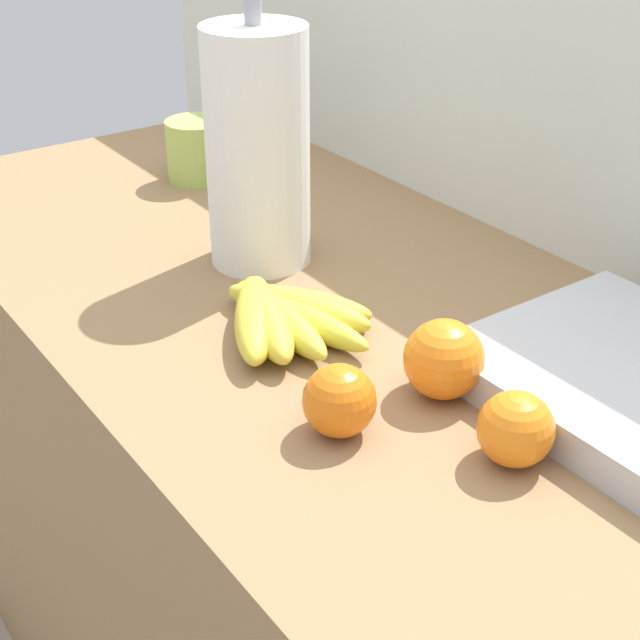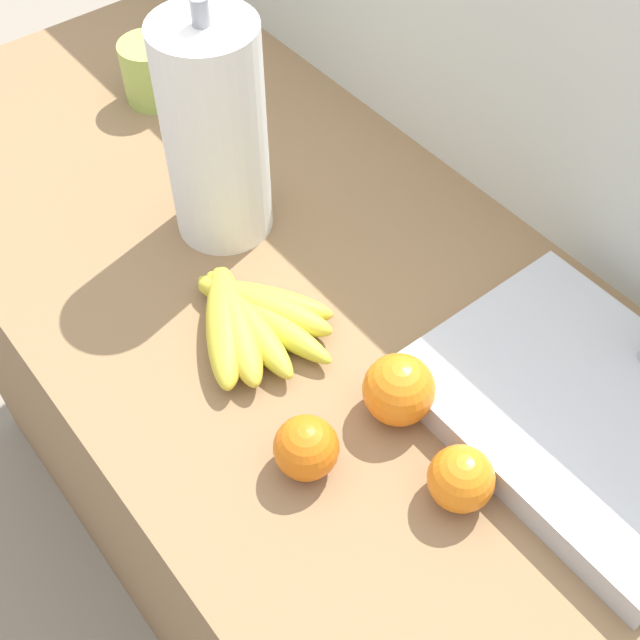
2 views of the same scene
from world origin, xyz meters
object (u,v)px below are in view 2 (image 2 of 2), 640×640
object	(u,v)px
orange_front	(306,448)
sink_basin	(589,411)
mug	(152,71)
paper_towel_roll	(215,134)
orange_right	(399,390)
banana_bunch	(248,318)
orange_center	(461,479)

from	to	relation	value
orange_front	sink_basin	size ratio (longest dim) A/B	0.19
orange_front	mug	distance (m)	0.67
orange_front	paper_towel_roll	size ratio (longest dim) A/B	0.21
orange_front	mug	xyz separation A→B (m)	(-0.63, 0.21, 0.01)
orange_right	mug	bearing A→B (deg)	172.06
banana_bunch	mug	bearing A→B (deg)	161.67
mug	orange_center	bearing A→B (deg)	-8.24
orange_right	sink_basin	size ratio (longest dim) A/B	0.22
paper_towel_roll	mug	distance (m)	0.31
orange_right	mug	xyz separation A→B (m)	(-0.64, 0.09, 0.01)
banana_bunch	orange_front	bearing A→B (deg)	-17.21
banana_bunch	paper_towel_roll	bearing A→B (deg)	154.20
orange_center	orange_front	bearing A→B (deg)	-141.19
orange_center	banana_bunch	bearing A→B (deg)	-172.49
orange_center	mug	xyz separation A→B (m)	(-0.75, 0.11, 0.01)
banana_bunch	orange_right	distance (m)	0.20
orange_right	mug	size ratio (longest dim) A/B	0.86
sink_basin	mug	bearing A→B (deg)	-175.76
paper_towel_roll	sink_basin	world-z (taller)	paper_towel_roll
paper_towel_roll	orange_center	bearing A→B (deg)	-4.76
orange_front	paper_towel_roll	bearing A→B (deg)	158.62
orange_center	sink_basin	xyz separation A→B (m)	(0.02, 0.17, -0.01)
orange_front	orange_right	distance (m)	0.12
orange_right	mug	distance (m)	0.65
orange_right	sink_basin	world-z (taller)	sink_basin
orange_right	paper_towel_roll	distance (m)	0.37
orange_front	orange_center	distance (m)	0.15
banana_bunch	paper_towel_roll	xyz separation A→B (m)	(-0.16, 0.08, 0.12)
paper_towel_roll	sink_basin	size ratio (longest dim) A/B	0.90
orange_right	banana_bunch	bearing A→B (deg)	-162.60
banana_bunch	sink_basin	world-z (taller)	sink_basin
paper_towel_roll	sink_basin	distance (m)	0.52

